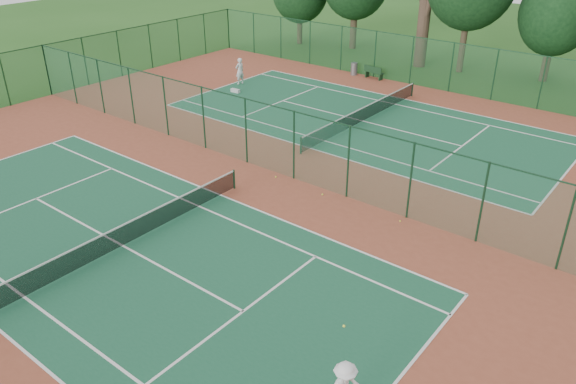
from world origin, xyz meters
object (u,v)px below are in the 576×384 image
at_px(trash_bin, 354,69).
at_px(kit_bag, 235,91).
at_px(bench, 374,72).
at_px(player_far, 240,71).

height_order(trash_bin, kit_bag, trash_bin).
bearing_deg(bench, kit_bag, -116.76).
bearing_deg(player_far, kit_bag, 43.69).
height_order(player_far, bench, player_far).
height_order(trash_bin, bench, bench).
height_order(bench, kit_bag, bench).
bearing_deg(bench, trash_bin, -174.87).
bearing_deg(kit_bag, bench, 53.31).
bearing_deg(trash_bin, bench, -1.22).
xyz_separation_m(player_far, trash_bin, (5.30, 7.34, -0.50)).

